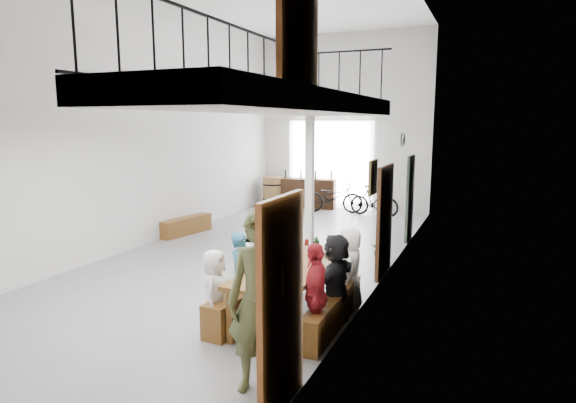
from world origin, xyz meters
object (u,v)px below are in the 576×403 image
at_px(serving_counter, 308,193).
at_px(host_standing, 260,303).
at_px(bicycle_near, 333,197).
at_px(tasting_table, 293,272).
at_px(bench_inner, 253,300).
at_px(oak_barrel, 273,192).
at_px(side_bench, 186,226).

bearing_deg(serving_counter, host_standing, -78.29).
relative_size(host_standing, bicycle_near, 1.04).
bearing_deg(tasting_table, bench_inner, -170.74).
bearing_deg(bench_inner, serving_counter, 109.93).
xyz_separation_m(tasting_table, host_standing, (0.39, -1.79, 0.24)).
xyz_separation_m(oak_barrel, bicycle_near, (2.16, -0.25, -0.02)).
relative_size(oak_barrel, host_standing, 0.52).
height_order(oak_barrel, host_standing, host_standing).
distance_m(tasting_table, bench_inner, 0.77).
bearing_deg(side_bench, host_standing, -49.07).
relative_size(oak_barrel, serving_counter, 0.55).
bearing_deg(bench_inner, side_bench, 139.09).
relative_size(serving_counter, bicycle_near, 0.99).
distance_m(side_bench, oak_barrel, 4.50).
bearing_deg(tasting_table, host_standing, -75.15).
xyz_separation_m(side_bench, oak_barrel, (0.32, 4.48, 0.28)).
distance_m(tasting_table, serving_counter, 9.08).
bearing_deg(bicycle_near, host_standing, -178.46).
height_order(bench_inner, oak_barrel, oak_barrel).
relative_size(tasting_table, serving_counter, 1.30).
bearing_deg(side_bench, bench_inner, -45.11).
bearing_deg(oak_barrel, side_bench, -94.03).
bearing_deg(serving_counter, side_bench, -113.70).
bearing_deg(oak_barrel, host_standing, -65.70).
relative_size(serving_counter, host_standing, 0.95).
bearing_deg(bench_inner, host_standing, -55.92).
relative_size(tasting_table, bench_inner, 1.16).
bearing_deg(oak_barrel, bench_inner, -66.92).
bearing_deg(serving_counter, tasting_table, -77.07).
relative_size(tasting_table, side_bench, 1.56).
xyz_separation_m(bench_inner, serving_counter, (-2.43, 8.63, 0.24)).
height_order(serving_counter, host_standing, host_standing).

